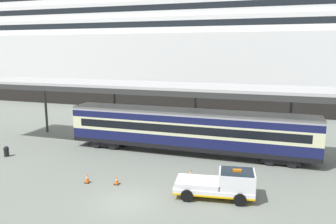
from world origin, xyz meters
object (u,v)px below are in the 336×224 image
Objects in this scene: traffic_cone_near at (191,173)px; traffic_cone_far at (117,180)px; traffic_cone_mid at (87,178)px; train_carriage at (188,129)px; service_truck at (222,183)px; quay_bollard at (6,151)px; cruise_ship at (284,44)px.

traffic_cone_near reaches higher than traffic_cone_far.
traffic_cone_mid reaches higher than traffic_cone_near.
traffic_cone_mid is (-5.28, -8.98, -1.95)m from train_carriage.
service_truck is 7.35× the size of traffic_cone_mid.
train_carriage is 9.57m from service_truck.
cruise_ship is at bearing 60.22° from quay_bollard.
train_carriage is at bearing 59.54° from traffic_cone_mid.
traffic_cone_mid is 0.77× the size of quay_bollard.
service_truck is at bearing -95.40° from cruise_ship.
quay_bollard is at bearing -179.33° from traffic_cone_near.
cruise_ship is at bearing 72.90° from traffic_cone_mid.
traffic_cone_near is 1.19× the size of traffic_cone_far.
train_carriage is 37.00× the size of traffic_cone_far.
train_carriage is at bearing -103.41° from cruise_ship.
traffic_cone_near is (-2.74, 2.65, -0.63)m from service_truck.
cruise_ship reaches higher than traffic_cone_mid.
traffic_cone_mid is at bearing -16.60° from quay_bollard.
traffic_cone_far is at bearing -178.48° from service_truck.
cruise_ship is 48.62m from traffic_cone_mid.
traffic_cone_far is at bearing -109.91° from train_carriage.
service_truck is (4.46, -8.37, -1.32)m from train_carriage.
quay_bollard is at bearing 163.40° from traffic_cone_mid.
traffic_cone_mid is (-7.00, -3.27, 0.00)m from traffic_cone_near.
train_carriage reaches higher than service_truck.
traffic_cone_far is 0.64× the size of quay_bollard.
cruise_ship reaches higher than train_carriage.
train_carriage reaches higher than quay_bollard.
service_truck is at bearing -44.10° from traffic_cone_near.
service_truck reaches higher than traffic_cone_far.
traffic_cone_near is at bearing 0.67° from quay_bollard.
train_carriage is 10.60m from traffic_cone_mid.
cruise_ship is 7.44× the size of train_carriage.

